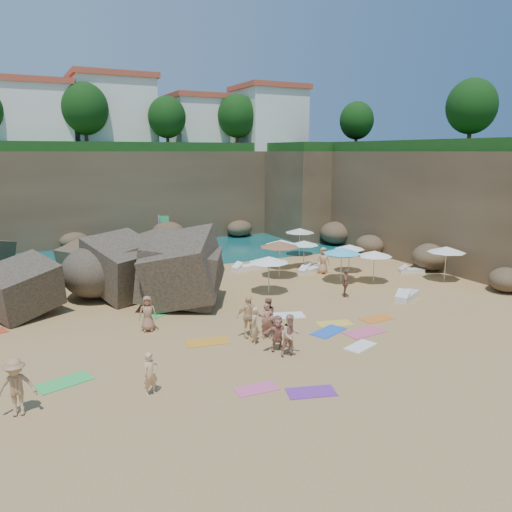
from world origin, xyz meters
name	(u,v)px	position (x,y,z in m)	size (l,w,h in m)	color
ground	(248,307)	(0.00, 0.00, 0.00)	(120.00, 120.00, 0.00)	tan
seawater	(124,229)	(0.00, 30.00, 0.00)	(120.00, 120.00, 0.00)	#0C4751
cliff_back	(153,194)	(2.00, 25.00, 4.00)	(44.00, 8.00, 8.00)	brown
cliff_right	(415,201)	(19.00, 8.00, 4.00)	(8.00, 30.00, 8.00)	brown
cliff_corner	(313,192)	(17.00, 20.00, 4.00)	(10.00, 12.00, 8.00)	brown
rock_promontory	(9,267)	(-11.00, 16.00, 0.00)	(12.00, 7.00, 2.00)	brown
clifftop_buildings	(158,117)	(2.96, 25.79, 11.24)	(28.48, 9.48, 7.00)	white
clifftop_trees	(199,113)	(4.78, 19.52, 11.26)	(35.60, 23.82, 4.40)	#11380F
rock_outcrop	(99,303)	(-6.80, 4.36, 0.00)	(8.71, 6.53, 3.48)	brown
flag_pole	(161,234)	(-1.46, 10.68, 2.40)	(0.73, 0.23, 3.77)	silver
parasol_0	(189,244)	(-0.61, 7.41, 2.22)	(2.56, 2.56, 2.42)	silver
parasol_1	(281,242)	(5.89, 6.87, 1.87)	(2.16, 2.16, 2.04)	silver
parasol_2	(300,231)	(9.39, 10.14, 1.98)	(2.28, 2.28, 2.16)	silver
parasol_4	(350,247)	(9.48, 3.93, 1.74)	(2.01, 2.01, 1.90)	silver
parasol_5	(304,243)	(7.43, 6.38, 1.78)	(2.05, 2.05, 1.94)	silver
parasol_6	(279,244)	(4.55, 4.74, 2.21)	(2.55, 2.55, 2.41)	silver
parasol_7	(342,252)	(7.73, 2.42, 1.80)	(2.08, 2.08, 1.96)	silver
parasol_8	(375,253)	(9.11, 0.95, 1.87)	(2.16, 2.16, 2.04)	silver
parasol_9	(269,260)	(2.20, 1.78, 2.01)	(2.31, 2.31, 2.19)	silver
parasol_10	(342,251)	(7.33, 1.88, 2.05)	(2.36, 2.36, 2.23)	silver
parasol_11	(447,249)	(13.44, -0.67, 2.03)	(2.33, 2.33, 2.21)	silver
lounger_0	(245,268)	(3.52, 7.64, 0.15)	(1.98, 0.66, 0.31)	white
lounger_1	(207,265)	(1.51, 9.66, 0.12)	(1.58, 0.53, 0.25)	silver
lounger_2	(312,266)	(7.98, 6.10, 0.12)	(1.54, 0.51, 0.24)	silver
lounger_3	(309,270)	(7.04, 5.09, 0.13)	(1.72, 0.57, 0.27)	white
lounger_4	(411,271)	(13.21, 1.95, 0.13)	(1.68, 0.56, 0.26)	silver
lounger_5	(407,296)	(8.59, -2.56, 0.16)	(2.07, 0.69, 0.32)	silver
towel_1	(256,389)	(-3.71, -8.38, 0.01)	(1.49, 0.75, 0.03)	#DE568A
towel_2	(207,342)	(-3.66, -3.61, 0.02)	(1.82, 0.91, 0.03)	orange
towel_3	(64,382)	(-9.56, -4.90, 0.02)	(1.84, 0.92, 0.03)	green
towel_5	(285,316)	(1.07, -2.06, 0.02)	(1.92, 0.96, 0.03)	white
towel_6	(311,392)	(-2.15, -9.43, 0.01)	(1.65, 0.83, 0.03)	#732F99
towel_8	(329,332)	(1.71, -4.89, 0.02)	(1.76, 0.88, 0.03)	blue
towel_9	(365,332)	(3.12, -5.70, 0.02)	(1.92, 0.96, 0.03)	#DD567E
towel_10	(377,319)	(4.83, -4.51, 0.01)	(1.63, 0.82, 0.03)	orange
towel_11	(157,315)	(-4.60, 0.91, 0.01)	(1.46, 0.73, 0.03)	green
towel_12	(334,324)	(2.57, -4.13, 0.01)	(1.65, 0.82, 0.03)	yellow
towel_13	(361,346)	(1.92, -6.92, 0.01)	(1.48, 0.74, 0.03)	white
person_stand_0	(151,374)	(-7.04, -7.14, 0.75)	(0.55, 0.36, 1.50)	tan
person_stand_1	(267,316)	(-0.88, -3.85, 0.84)	(0.81, 0.63, 1.68)	#A76F53
person_stand_2	(160,273)	(-2.79, 6.45, 0.73)	(0.95, 0.39, 1.47)	#E19D80
person_stand_3	(346,283)	(5.77, -0.68, 0.79)	(0.93, 0.39, 1.59)	#94644A
person_stand_4	(323,260)	(7.70, 4.39, 0.89)	(0.87, 0.48, 1.79)	tan
person_stand_5	(114,258)	(-4.56, 11.42, 0.90)	(1.67, 0.48, 1.80)	tan
person_stand_6	(254,325)	(-1.93, -4.63, 0.81)	(0.59, 0.39, 1.62)	tan
person_lie_0	(18,408)	(-11.06, -6.62, 0.24)	(1.18, 1.82, 0.49)	#A47C52
person_lie_1	(248,332)	(-1.83, -3.84, 0.22)	(1.08, 1.84, 0.45)	#EDC087
person_lie_2	(148,327)	(-5.55, -1.13, 0.22)	(0.79, 1.61, 0.43)	#A57052
person_lie_3	(277,346)	(-1.42, -5.76, 0.20)	(1.37, 1.47, 0.39)	#B4715E
person_lie_4	(267,334)	(-1.15, -4.35, 0.18)	(0.56, 1.54, 0.37)	#A26651
person_lie_5	(291,348)	(-1.21, -6.44, 0.32)	(0.82, 1.69, 0.64)	tan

